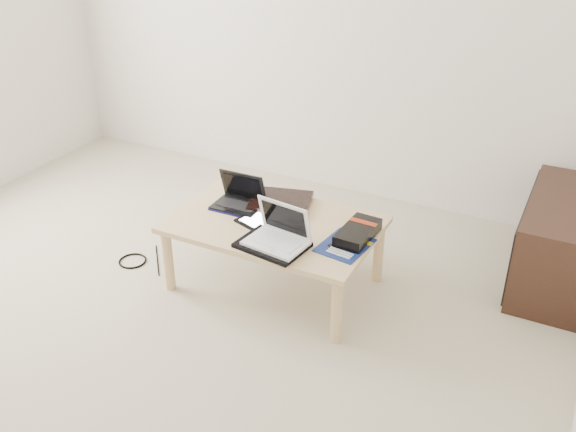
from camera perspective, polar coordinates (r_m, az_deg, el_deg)
The scene contains 14 objects.
ground at distance 3.37m, azimuth -12.75°, elevation -10.27°, with size 4.00×4.00×0.00m, color #BCB099.
coffee_table at distance 3.46m, azimuth -1.24°, elevation -1.25°, with size 1.10×0.70×0.40m.
media_cabinet at distance 3.86m, azimuth 22.93°, elevation -2.12°, with size 0.41×0.90×0.50m.
book at distance 3.61m, azimuth -0.65°, elevation 1.30°, with size 0.39×0.35×0.03m.
netbook at distance 3.59m, azimuth -4.35°, elevation 1.47°, with size 0.27×0.20×0.19m.
tablet at distance 3.43m, azimuth -2.54°, elevation -0.55°, with size 0.27×0.24×0.01m.
remote at distance 3.40m, azimuth 0.41°, elevation -0.73°, with size 0.09×0.22×0.02m.
neoprene_sleeve at distance 3.22m, azimuth -1.41°, elevation -2.59°, with size 0.33×0.24×0.02m, color black.
white_laptop at distance 3.20m, azimuth -0.84°, elevation -1.65°, with size 0.32×0.25×0.21m.
motherboard at distance 3.24m, azimuth 5.11°, elevation -2.61°, with size 0.26×0.31×0.01m.
gpu_box at distance 3.30m, azimuth 6.22°, elevation -1.49°, with size 0.16×0.30×0.07m.
cable_coil at distance 3.44m, azimuth -3.29°, elevation -0.53°, with size 0.10×0.10×0.01m, color black.
floor_cable_coil at distance 3.95m, azimuth -13.65°, elevation -3.90°, with size 0.17×0.17×0.01m, color black.
floor_cable_trail at distance 3.93m, azimuth -11.53°, elevation -3.86°, with size 0.01×0.01×0.34m, color black.
Camera 1 is at (1.80, -1.94, 2.09)m, focal length 40.00 mm.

